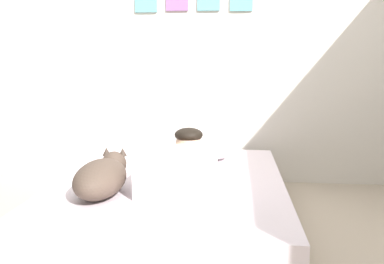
% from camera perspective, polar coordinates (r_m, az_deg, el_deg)
% --- Properties ---
extents(ground_plane, '(12.83, 12.83, 0.00)m').
position_cam_1_polar(ground_plane, '(2.42, -3.27, -15.83)').
color(ground_plane, tan).
extents(back_wall, '(4.42, 0.12, 2.50)m').
position_cam_1_polar(back_wall, '(3.72, 0.29, 12.70)').
color(back_wall, silver).
rests_on(back_wall, ground).
extents(bed, '(1.43, 1.94, 0.31)m').
position_cam_1_polar(bed, '(2.72, -2.74, -9.45)').
color(bed, gray).
rests_on(bed, ground).
extents(pillow, '(0.52, 0.32, 0.11)m').
position_cam_1_polar(pillow, '(3.17, 0.49, -2.79)').
color(pillow, silver).
rests_on(pillow, bed).
extents(person_lying, '(0.43, 0.92, 0.27)m').
position_cam_1_polar(person_lying, '(2.63, -1.29, -4.13)').
color(person_lying, silver).
rests_on(person_lying, bed).
extents(dog, '(0.26, 0.57, 0.21)m').
position_cam_1_polar(dog, '(2.37, -12.01, -5.89)').
color(dog, '#4C3D33').
rests_on(dog, bed).
extents(coffee_cup, '(0.12, 0.09, 0.07)m').
position_cam_1_polar(coffee_cup, '(2.98, 0.85, -3.89)').
color(coffee_cup, '#D84C47').
rests_on(coffee_cup, bed).
extents(cell_phone, '(0.07, 0.14, 0.01)m').
position_cam_1_polar(cell_phone, '(2.43, -4.08, -7.75)').
color(cell_phone, black).
rests_on(cell_phone, bed).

